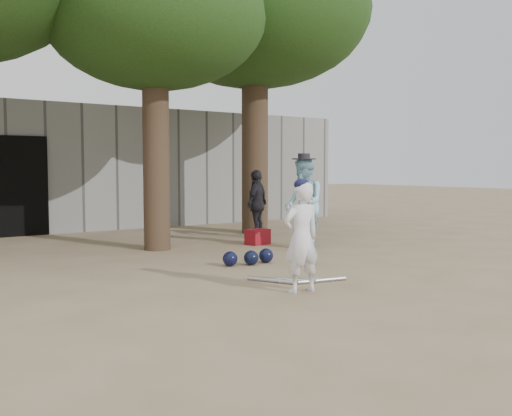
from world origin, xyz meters
TOP-DOWN VIEW (x-y plane):
  - ground at (0.00, 0.00)m, footprint 70.00×70.00m
  - boy_player at (0.50, -0.11)m, footprint 0.51×0.36m
  - spectator_blue at (2.83, 2.69)m, footprint 0.88×0.99m
  - spectator_dark at (3.12, 4.63)m, footprint 0.91×0.75m
  - red_bag at (2.52, 3.73)m, footprint 0.46×0.38m
  - back_building at (-0.00, 10.33)m, footprint 16.00×5.24m
  - helmet_row at (1.07, 1.87)m, footprint 0.87×0.33m
  - bat_pile at (0.82, 0.38)m, footprint 1.09×0.79m
  - tree_row at (0.74, 5.02)m, footprint 11.40×5.80m

SIDE VIEW (x-z plane):
  - ground at x=0.00m, z-range 0.00..0.00m
  - bat_pile at x=0.82m, z-range 0.00..0.06m
  - helmet_row at x=1.07m, z-range 0.00..0.23m
  - red_bag at x=2.52m, z-range 0.00..0.30m
  - boy_player at x=0.50m, z-range 0.00..1.33m
  - spectator_dark at x=3.12m, z-range 0.00..1.46m
  - spectator_blue at x=2.83m, z-range 0.00..1.69m
  - back_building at x=0.00m, z-range 0.00..3.00m
  - tree_row at x=0.74m, z-range 1.34..8.03m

